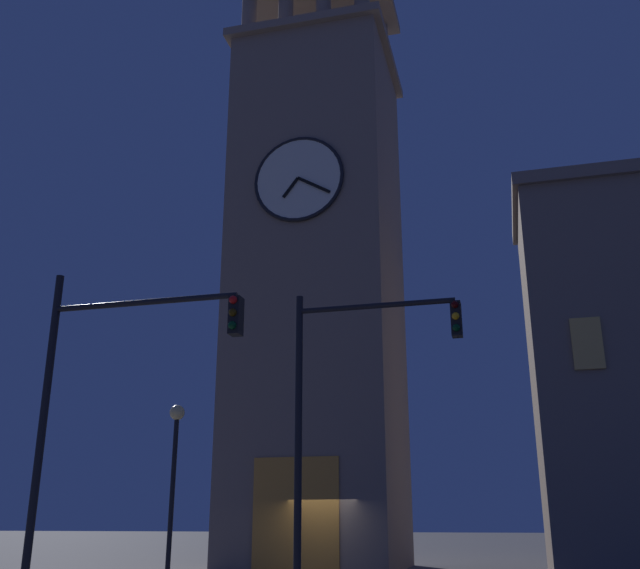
{
  "coord_description": "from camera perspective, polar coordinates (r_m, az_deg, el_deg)",
  "views": [
    {
      "loc": [
        -6.64,
        25.18,
        1.77
      ],
      "look_at": [
        0.94,
        -3.91,
        11.68
      ],
      "focal_mm": 40.39,
      "sensor_mm": 36.0,
      "label": 1
    }
  ],
  "objects": [
    {
      "name": "clocktower",
      "position": [
        31.78,
        -0.09,
        0.74
      ],
      "size": [
        7.21,
        7.13,
        30.21
      ],
      "color": "gray",
      "rests_on": "ground_plane"
    },
    {
      "name": "traffic_signal_near",
      "position": [
        14.82,
        -16.86,
        -7.59
      ],
      "size": [
        4.17,
        0.41,
        6.67
      ],
      "color": "black",
      "rests_on": "ground_plane"
    },
    {
      "name": "traffic_signal_mid",
      "position": [
        15.41,
        2.14,
        -8.53
      ],
      "size": [
        3.63,
        0.41,
        6.57
      ],
      "color": "black",
      "rests_on": "ground_plane"
    },
    {
      "name": "street_lamp",
      "position": [
        21.66,
        -11.46,
        -13.29
      ],
      "size": [
        0.44,
        0.44,
        5.01
      ],
      "color": "black",
      "rests_on": "ground_plane"
    }
  ]
}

